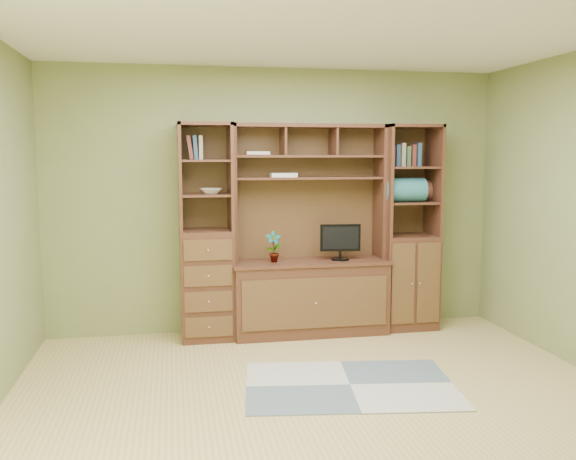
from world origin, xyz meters
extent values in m
cube|color=tan|center=(0.00, 0.00, 0.00)|extent=(4.60, 4.10, 0.04)
cube|color=white|center=(0.00, 0.00, 2.60)|extent=(4.60, 4.10, 0.04)
cube|color=olive|center=(0.00, 2.00, 1.30)|extent=(4.50, 0.04, 2.60)
cube|color=olive|center=(0.00, -2.00, 1.30)|extent=(4.50, 0.04, 2.60)
cube|color=#472619|center=(0.29, 1.73, 1.02)|extent=(1.54, 0.53, 2.05)
cube|color=#472619|center=(-0.71, 1.77, 1.02)|extent=(0.50, 0.45, 2.05)
cube|color=#472619|center=(1.31, 1.77, 1.02)|extent=(0.55, 0.45, 2.05)
cube|color=gray|center=(0.28, 0.31, 0.01)|extent=(1.71, 1.26, 0.01)
cube|color=black|center=(0.58, 1.70, 0.97)|extent=(0.41, 0.21, 0.48)
imported|color=#AA4B39|center=(-0.08, 1.70, 0.88)|extent=(0.16, 0.11, 0.30)
cube|color=beige|center=(0.04, 1.82, 1.56)|extent=(0.25, 0.18, 0.04)
imported|color=beige|center=(-0.66, 1.77, 1.42)|extent=(0.21, 0.21, 0.05)
cube|color=#2A686F|center=(1.24, 1.73, 1.41)|extent=(0.41, 0.24, 0.24)
cube|color=brown|center=(1.40, 1.85, 1.39)|extent=(0.37, 0.21, 0.21)
camera|label=1|loc=(-1.03, -3.99, 1.74)|focal=38.00mm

